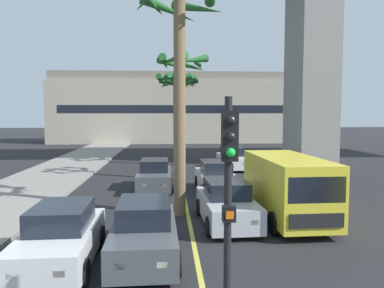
# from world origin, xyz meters

# --- Properties ---
(lane_stripe_center) EXTENTS (0.14, 56.00, 0.01)m
(lane_stripe_center) POSITION_xyz_m (0.00, 24.00, 0.00)
(lane_stripe_center) COLOR #DBCC4C
(lane_stripe_center) RESTS_ON ground
(pier_building_backdrop) EXTENTS (32.86, 8.04, 9.45)m
(pier_building_backdrop) POSITION_xyz_m (0.00, 55.17, 4.66)
(pier_building_backdrop) COLOR #BCB29E
(pier_building_backdrop) RESTS_ON ground
(car_queue_front) EXTENTS (1.86, 4.11, 1.56)m
(car_queue_front) POSITION_xyz_m (3.77, 28.56, 0.72)
(car_queue_front) COLOR white
(car_queue_front) RESTS_ON ground
(car_queue_second) EXTENTS (1.84, 4.10, 1.56)m
(car_queue_second) POSITION_xyz_m (-1.47, 21.58, 0.72)
(car_queue_second) COLOR #4C5156
(car_queue_second) RESTS_ON ground
(car_queue_third) EXTENTS (1.94, 4.16, 1.56)m
(car_queue_third) POSITION_xyz_m (1.64, 20.75, 0.72)
(car_queue_third) COLOR white
(car_queue_third) RESTS_ON ground
(car_queue_fourth) EXTENTS (1.96, 4.16, 1.56)m
(car_queue_fourth) POSITION_xyz_m (1.32, 15.23, 0.72)
(car_queue_fourth) COLOR #B7BABF
(car_queue_fourth) RESTS_ON ground
(car_queue_fifth) EXTENTS (1.91, 4.14, 1.56)m
(car_queue_fifth) POSITION_xyz_m (-1.42, 12.18, 0.72)
(car_queue_fifth) COLOR #4C5156
(car_queue_fifth) RESTS_ON ground
(car_queue_sixth) EXTENTS (1.92, 4.14, 1.56)m
(car_queue_sixth) POSITION_xyz_m (-3.55, 11.83, 0.72)
(car_queue_sixth) COLOR white
(car_queue_sixth) RESTS_ON ground
(delivery_van) EXTENTS (2.27, 5.30, 2.36)m
(delivery_van) POSITION_xyz_m (3.60, 15.49, 1.29)
(delivery_van) COLOR yellow
(delivery_van) RESTS_ON ground
(traffic_light_median_near) EXTENTS (0.24, 0.37, 4.20)m
(traffic_light_median_near) POSITION_xyz_m (0.17, 7.76, 2.71)
(traffic_light_median_near) COLOR black
(traffic_light_median_near) RESTS_ON ground
(palm_tree_near_median) EXTENTS (3.11, 3.12, 7.01)m
(palm_tree_near_median) POSITION_xyz_m (-0.16, 30.76, 5.87)
(palm_tree_near_median) COLOR brown
(palm_tree_near_median) RESTS_ON ground
(palm_tree_mid_median) EXTENTS (3.68, 3.72, 7.19)m
(palm_tree_mid_median) POSITION_xyz_m (0.16, 36.28, 5.88)
(palm_tree_mid_median) COLOR brown
(palm_tree_mid_median) RESTS_ON ground
(palm_tree_far_median) EXTENTS (3.09, 3.19, 7.40)m
(palm_tree_far_median) POSITION_xyz_m (0.07, 24.26, 6.08)
(palm_tree_far_median) COLOR brown
(palm_tree_far_median) RESTS_ON ground
(palm_tree_farthest_median) EXTENTS (3.69, 3.73, 8.74)m
(palm_tree_farthest_median) POSITION_xyz_m (-0.32, 16.49, 6.87)
(palm_tree_farthest_median) COLOR brown
(palm_tree_farthest_median) RESTS_ON ground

